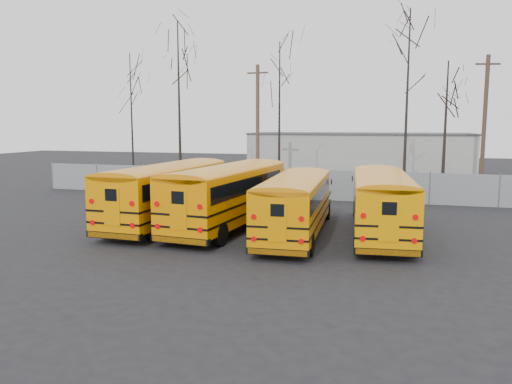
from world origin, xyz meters
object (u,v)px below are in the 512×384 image
(bus_d, at_px, (382,198))
(utility_pole_right, at_px, (484,122))
(bus_b, at_px, (230,190))
(bus_a, at_px, (169,188))
(utility_pole_left, at_px, (258,124))
(bus_c, at_px, (296,200))

(bus_d, distance_m, utility_pole_right, 19.80)
(bus_b, distance_m, utility_pole_right, 23.35)
(bus_a, distance_m, utility_pole_left, 16.96)
(bus_c, distance_m, utility_pole_left, 19.24)
(bus_b, xyz_separation_m, utility_pole_right, (13.84, 18.50, 3.36))
(bus_a, bearing_deg, utility_pole_left, 92.42)
(bus_b, relative_size, bus_d, 1.07)
(bus_d, relative_size, utility_pole_right, 1.06)
(bus_d, height_order, utility_pole_left, utility_pole_left)
(bus_d, height_order, utility_pole_right, utility_pole_right)
(bus_d, bearing_deg, bus_c, -167.19)
(utility_pole_left, bearing_deg, utility_pole_right, 9.22)
(bus_c, bearing_deg, utility_pole_left, 107.97)
(utility_pole_right, bearing_deg, utility_pole_left, 173.56)
(utility_pole_left, distance_m, utility_pole_right, 17.34)
(bus_d, bearing_deg, bus_a, 175.72)
(bus_b, bearing_deg, utility_pole_right, 58.35)
(bus_a, xyz_separation_m, bus_b, (3.26, -0.00, 0.01))
(bus_b, height_order, bus_c, bus_b)
(utility_pole_left, height_order, utility_pole_right, utility_pole_right)
(bus_a, xyz_separation_m, utility_pole_right, (17.10, 18.50, 3.37))
(bus_a, relative_size, bus_c, 1.10)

